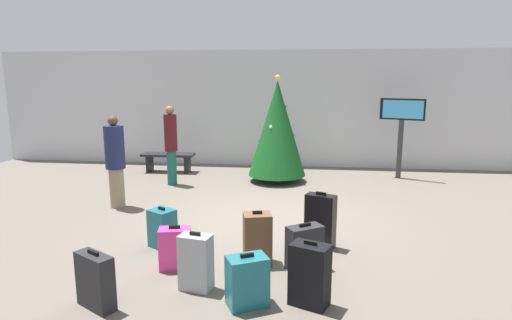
# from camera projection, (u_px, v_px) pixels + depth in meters

# --- Properties ---
(ground_plane) EXTENTS (16.00, 16.00, 0.00)m
(ground_plane) POSITION_uv_depth(u_px,v_px,m) (265.00, 219.00, 7.20)
(ground_plane) COLOR #665E54
(back_wall) EXTENTS (16.00, 0.20, 3.12)m
(back_wall) POSITION_uv_depth(u_px,v_px,m) (282.00, 109.00, 11.47)
(back_wall) COLOR silver
(back_wall) RESTS_ON ground_plane
(holiday_tree) EXTENTS (1.32, 1.32, 2.45)m
(holiday_tree) POSITION_uv_depth(u_px,v_px,m) (277.00, 128.00, 9.67)
(holiday_tree) COLOR #4C3319
(holiday_tree) RESTS_ON ground_plane
(flight_info_kiosk) EXTENTS (0.97, 0.49, 1.91)m
(flight_info_kiosk) POSITION_uv_depth(u_px,v_px,m) (402.00, 122.00, 9.97)
(flight_info_kiosk) COLOR #333338
(flight_info_kiosk) RESTS_ON ground_plane
(waiting_bench) EXTENTS (1.33, 0.44, 0.48)m
(waiting_bench) POSITION_uv_depth(u_px,v_px,m) (168.00, 158.00, 10.83)
(waiting_bench) COLOR black
(waiting_bench) RESTS_ON ground_plane
(traveller_0) EXTENTS (0.30, 0.30, 1.78)m
(traveller_0) POSITION_uv_depth(u_px,v_px,m) (171.00, 143.00, 9.41)
(traveller_0) COLOR #19594C
(traveller_0) RESTS_ON ground_plane
(traveller_1) EXTENTS (0.42, 0.42, 1.71)m
(traveller_1) POSITION_uv_depth(u_px,v_px,m) (115.00, 160.00, 7.75)
(traveller_1) COLOR gray
(traveller_1) RESTS_ON ground_plane
(suitcase_0) EXTENTS (0.41, 0.35, 0.71)m
(suitcase_0) POSITION_uv_depth(u_px,v_px,m) (257.00, 239.00, 5.42)
(suitcase_0) COLOR brown
(suitcase_0) RESTS_ON ground_plane
(suitcase_1) EXTENTS (0.43, 0.31, 0.56)m
(suitcase_1) POSITION_uv_depth(u_px,v_px,m) (175.00, 248.00, 5.31)
(suitcase_1) COLOR #E5388C
(suitcase_1) RESTS_ON ground_plane
(suitcase_2) EXTENTS (0.49, 0.43, 0.58)m
(suitcase_2) POSITION_uv_depth(u_px,v_px,m) (247.00, 281.00, 4.43)
(suitcase_2) COLOR #19606B
(suitcase_2) RESTS_ON ground_plane
(suitcase_3) EXTENTS (0.50, 0.43, 0.60)m
(suitcase_3) POSITION_uv_depth(u_px,v_px,m) (304.00, 248.00, 5.28)
(suitcase_3) COLOR #232326
(suitcase_3) RESTS_ON ground_plane
(suitcase_4) EXTENTS (0.43, 0.41, 0.59)m
(suitcase_4) POSITION_uv_depth(u_px,v_px,m) (162.00, 228.00, 5.99)
(suitcase_4) COLOR #19606B
(suitcase_4) RESTS_ON ground_plane
(suitcase_5) EXTENTS (0.39, 0.28, 0.68)m
(suitcase_5) POSITION_uv_depth(u_px,v_px,m) (196.00, 262.00, 4.76)
(suitcase_5) COLOR #9EA0A5
(suitcase_5) RESTS_ON ground_plane
(suitcase_6) EXTENTS (0.46, 0.38, 0.71)m
(suitcase_6) POSITION_uv_depth(u_px,v_px,m) (310.00, 275.00, 4.43)
(suitcase_6) COLOR black
(suitcase_6) RESTS_ON ground_plane
(suitcase_7) EXTENTS (0.49, 0.39, 0.63)m
(suitcase_7) POSITION_uv_depth(u_px,v_px,m) (95.00, 281.00, 4.38)
(suitcase_7) COLOR #232326
(suitcase_7) RESTS_ON ground_plane
(suitcase_8) EXTENTS (0.46, 0.34, 0.80)m
(suitcase_8) POSITION_uv_depth(u_px,v_px,m) (320.00, 221.00, 5.98)
(suitcase_8) COLOR black
(suitcase_8) RESTS_ON ground_plane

